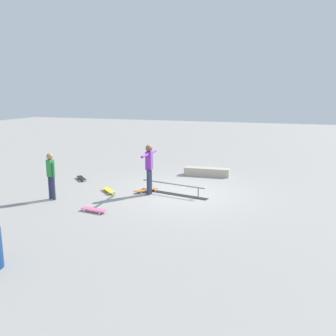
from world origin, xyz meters
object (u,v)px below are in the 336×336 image
(skate_ledge, at_px, (207,172))
(loose_skateboard_black, at_px, (81,178))
(grind_rail, at_px, (173,189))
(skateboard_main, at_px, (147,190))
(bystander_green_shirt, at_px, (51,174))
(loose_skateboard_pink, at_px, (94,209))
(skater_main, at_px, (149,166))
(loose_skateboard_yellow, at_px, (109,190))

(skate_ledge, xyz_separation_m, loose_skateboard_black, (4.48, 2.30, -0.09))
(grind_rail, distance_m, skateboard_main, 0.94)
(bystander_green_shirt, bearing_deg, loose_skateboard_black, 114.88)
(loose_skateboard_pink, bearing_deg, skate_ledge, -102.99)
(grind_rail, xyz_separation_m, skater_main, (0.74, 0.25, 0.81))
(grind_rail, xyz_separation_m, bystander_green_shirt, (3.46, 1.82, 0.68))
(skate_ledge, xyz_separation_m, loose_skateboard_pink, (2.03, 5.53, -0.09))
(bystander_green_shirt, xyz_separation_m, loose_skateboard_black, (0.57, -2.58, -0.77))
(skate_ledge, xyz_separation_m, skateboard_main, (1.40, 3.09, -0.09))
(grind_rail, xyz_separation_m, skateboard_main, (0.93, 0.04, -0.09))
(grind_rail, height_order, skater_main, skater_main)
(skate_ledge, relative_size, loose_skateboard_black, 2.56)
(skater_main, distance_m, loose_skateboard_black, 3.55)
(skate_ledge, relative_size, loose_skateboard_yellow, 2.53)
(loose_skateboard_pink, bearing_deg, skater_main, -103.17)
(skate_ledge, distance_m, skateboard_main, 3.39)
(bystander_green_shirt, distance_m, loose_skateboard_pink, 2.14)
(grind_rail, xyz_separation_m, loose_skateboard_black, (4.02, -0.75, -0.09))
(bystander_green_shirt, bearing_deg, grind_rail, 40.31)
(loose_skateboard_black, xyz_separation_m, loose_skateboard_yellow, (-1.88, 1.26, 0.00))
(skate_ledge, bearing_deg, grind_rail, 81.41)
(loose_skateboard_pink, bearing_deg, skateboard_main, -97.38)
(grind_rail, bearing_deg, skateboard_main, 13.47)
(skate_ledge, distance_m, bystander_green_shirt, 6.29)
(skateboard_main, relative_size, loose_skateboard_pink, 0.92)
(bystander_green_shirt, relative_size, loose_skateboard_pink, 1.83)
(skater_main, bearing_deg, bystander_green_shirt, 117.81)
(grind_rail, distance_m, loose_skateboard_yellow, 2.20)
(skateboard_main, xyz_separation_m, loose_skateboard_yellow, (1.21, 0.47, 0.00))
(skateboard_main, height_order, bystander_green_shirt, bystander_green_shirt)
(grind_rail, distance_m, loose_skateboard_pink, 2.93)
(grind_rail, bearing_deg, skate_ledge, -87.34)
(loose_skateboard_black, bearing_deg, skater_main, -153.37)
(bystander_green_shirt, bearing_deg, skater_main, 42.54)
(loose_skateboard_pink, distance_m, loose_skateboard_yellow, 2.05)
(skater_main, height_order, loose_skateboard_black, skater_main)
(grind_rail, relative_size, loose_skateboard_pink, 3.08)
(skateboard_main, xyz_separation_m, loose_skateboard_pink, (0.63, 2.44, 0.00))
(skate_ledge, relative_size, bystander_green_shirt, 1.23)
(skateboard_main, relative_size, bystander_green_shirt, 0.50)
(loose_skateboard_pink, distance_m, loose_skateboard_black, 4.06)
(bystander_green_shirt, xyz_separation_m, loose_skateboard_yellow, (-1.32, -1.32, -0.77))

